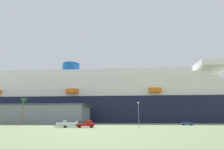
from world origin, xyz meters
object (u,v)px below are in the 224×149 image
Objects in this scene: street_lamp at (138,111)px; parked_car_black_coupe at (82,123)px; small_boat_on_trailer at (69,124)px; palm_tree at (23,103)px; parked_car_red_hatchback at (6,122)px; cruise_ship at (117,101)px; parked_car_blue_suv at (187,123)px; pickup_truck at (86,124)px.

parked_car_black_coupe is (-23.25, 14.88, -4.46)m from street_lamp.
small_boat_on_trailer is 18.78m from parked_car_black_coupe.
palm_tree is (-27.96, 17.99, 8.46)m from small_boat_on_trailer.
small_boat_on_trailer is 0.76× the size of palm_tree.
street_lamp reaches higher than parked_car_red_hatchback.
small_boat_on_trailer is at bearing -170.07° from street_lamp.
cruise_ship is at bearing 81.16° from parked_car_black_coupe.
parked_car_black_coupe is at bearing 93.82° from small_boat_on_trailer.
small_boat_on_trailer is at bearing -150.16° from parked_car_blue_suv.
palm_tree is at bearing -38.70° from parked_car_red_hatchback.
parked_car_blue_suv is at bearing 5.22° from palm_tree.
parked_car_red_hatchback is (-50.89, 31.37, -0.21)m from pickup_truck.
cruise_ship is at bearing 100.54° from street_lamp.
street_lamp reaches higher than parked_car_black_coupe.
cruise_ship is at bearing 84.14° from small_boat_on_trailer.
parked_car_blue_suv is at bearing -57.55° from cruise_ship.
pickup_truck reaches higher than parked_car_blue_suv.
parked_car_red_hatchback is at bearing 175.08° from parked_car_blue_suv.
street_lamp is at bearing -32.62° from parked_car_black_coupe.
small_boat_on_trailer is 49.11m from parked_car_blue_suv.
cruise_ship is 48.68× the size of pickup_truck.
street_lamp is at bearing 10.93° from pickup_truck.
palm_tree is 2.67× the size of parked_car_red_hatchback.
street_lamp is 1.85× the size of parked_car_red_hatchback.
cruise_ship is 80.49m from small_boat_on_trailer.
parked_car_blue_suv is (20.60, 20.58, -4.46)m from street_lamp.
pickup_truck is 0.71× the size of street_lamp.
pickup_truck is 44.14m from parked_car_blue_suv.
pickup_truck is (-2.66, -78.08, -14.56)m from cruise_ship.
pickup_truck is at bearing -147.39° from parked_car_blue_suv.
pickup_truck is 38.53m from palm_tree.
small_boat_on_trailer reaches higher than parked_car_black_coupe.
palm_tree is at bearing 164.20° from street_lamp.
street_lamp reaches higher than pickup_truck.
palm_tree is 1.44× the size of street_lamp.
parked_car_blue_suv is (37.18, 23.78, -0.21)m from pickup_truck.
cruise_ship is 70.90m from palm_tree.
parked_car_blue_suv and parked_car_red_hatchback have the same top height.
pickup_truck is 59.78m from parked_car_red_hatchback.
street_lamp is 29.46m from parked_car_blue_suv.
street_lamp is 27.96m from parked_car_black_coupe.
palm_tree is at bearing -178.40° from parked_car_black_coupe.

